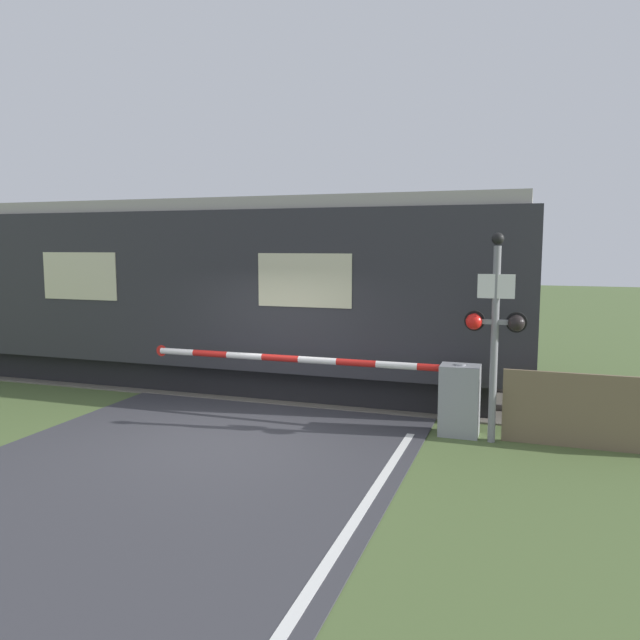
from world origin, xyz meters
TOP-DOWN VIEW (x-y plane):
  - ground_plane at (0.00, 0.00)m, footprint 80.00×80.00m
  - track_bed at (0.00, 3.59)m, footprint 36.00×3.20m
  - train at (-4.32, 3.59)m, footprint 17.60×3.13m
  - crossing_barrier at (2.87, 1.26)m, footprint 5.71×0.44m
  - signal_post at (3.85, 1.07)m, footprint 0.90×0.26m
  - roadside_fence at (5.46, 1.20)m, footprint 2.93×0.06m

SIDE VIEW (x-z plane):
  - ground_plane at x=0.00m, z-range 0.00..0.00m
  - track_bed at x=0.00m, z-range -0.04..0.09m
  - roadside_fence at x=5.46m, z-range 0.00..1.10m
  - crossing_barrier at x=2.87m, z-range 0.08..1.21m
  - signal_post at x=3.85m, z-range 0.22..3.34m
  - train at x=-4.32m, z-range 0.05..3.87m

